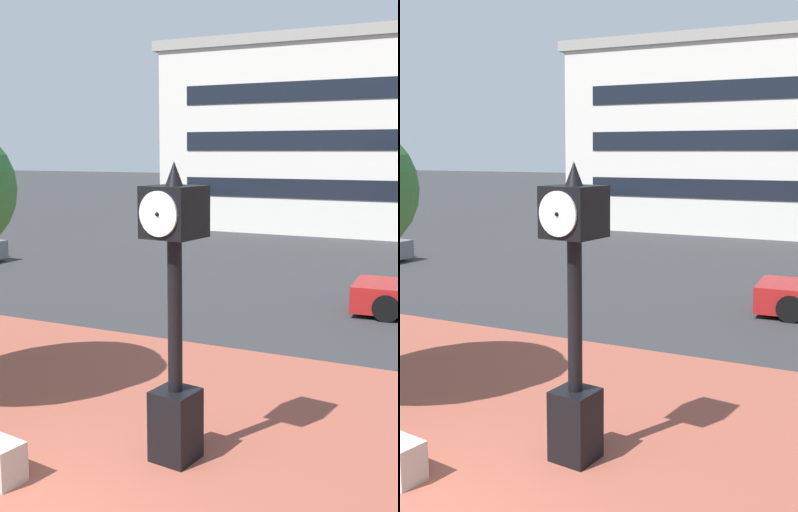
{
  "view_description": "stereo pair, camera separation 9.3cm",
  "coord_description": "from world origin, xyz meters",
  "views": [
    {
      "loc": [
        4.54,
        -4.62,
        3.91
      ],
      "look_at": [
        1.2,
        2.39,
        2.63
      ],
      "focal_mm": 44.68,
      "sensor_mm": 36.0,
      "label": 1
    },
    {
      "loc": [
        4.62,
        -4.58,
        3.91
      ],
      "look_at": [
        1.2,
        2.39,
        2.63
      ],
      "focal_mm": 44.68,
      "sensor_mm": 36.0,
      "label": 2
    }
  ],
  "objects": [
    {
      "name": "plaza_brick_paving",
      "position": [
        0.0,
        1.4,
        0.0
      ],
      "size": [
        44.0,
        10.8,
        0.01
      ],
      "primitive_type": "cube",
      "color": "brown",
      "rests_on": "ground"
    },
    {
      "name": "street_clock",
      "position": [
        0.97,
        2.17,
        1.92
      ],
      "size": [
        0.71,
        0.75,
        3.8
      ],
      "rotation": [
        0.0,
        0.0,
        -0.13
      ],
      "color": "black",
      "rests_on": "ground"
    }
  ]
}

